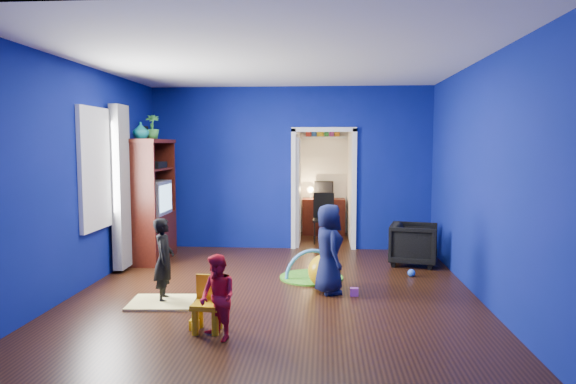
# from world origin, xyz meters

# --- Properties ---
(floor) EXTENTS (5.00, 5.50, 0.01)m
(floor) POSITION_xyz_m (0.00, 0.00, 0.00)
(floor) COLOR black
(floor) RESTS_ON ground
(ceiling) EXTENTS (5.00, 5.50, 0.01)m
(ceiling) POSITION_xyz_m (0.00, 0.00, 2.90)
(ceiling) COLOR white
(ceiling) RESTS_ON wall_back
(wall_back) EXTENTS (5.00, 0.02, 2.90)m
(wall_back) POSITION_xyz_m (0.00, 2.75, 1.45)
(wall_back) COLOR navy
(wall_back) RESTS_ON floor
(wall_front) EXTENTS (5.00, 0.02, 2.90)m
(wall_front) POSITION_xyz_m (0.00, -2.75, 1.45)
(wall_front) COLOR navy
(wall_front) RESTS_ON floor
(wall_left) EXTENTS (0.02, 5.50, 2.90)m
(wall_left) POSITION_xyz_m (-2.50, 0.00, 1.45)
(wall_left) COLOR navy
(wall_left) RESTS_ON floor
(wall_right) EXTENTS (0.02, 5.50, 2.90)m
(wall_right) POSITION_xyz_m (2.50, 0.00, 1.45)
(wall_right) COLOR navy
(wall_right) RESTS_ON floor
(alcove) EXTENTS (1.00, 1.75, 2.50)m
(alcove) POSITION_xyz_m (0.60, 3.62, 1.25)
(alcove) COLOR silver
(alcove) RESTS_ON floor
(armchair) EXTENTS (0.86, 0.84, 0.65)m
(armchair) POSITION_xyz_m (2.01, 1.61, 0.33)
(armchair) COLOR black
(armchair) RESTS_ON floor
(child_black) EXTENTS (0.30, 0.41, 1.01)m
(child_black) POSITION_xyz_m (-1.29, -0.52, 0.50)
(child_black) COLOR black
(child_black) RESTS_ON floor
(child_navy) EXTENTS (0.49, 0.63, 1.13)m
(child_navy) POSITION_xyz_m (0.67, -0.03, 0.57)
(child_navy) COLOR #0F1437
(child_navy) RESTS_ON floor
(toddler_red) EXTENTS (0.50, 0.51, 0.82)m
(toddler_red) POSITION_xyz_m (-0.40, -1.67, 0.41)
(toddler_red) COLOR red
(toddler_red) RESTS_ON floor
(vase) EXTENTS (0.30, 0.30, 0.25)m
(vase) POSITION_xyz_m (-2.21, 1.33, 2.09)
(vase) COLOR #0D676A
(vase) RESTS_ON tv_armoire
(potted_plant) EXTENTS (0.28, 0.28, 0.40)m
(potted_plant) POSITION_xyz_m (-2.21, 1.85, 2.16)
(potted_plant) COLOR green
(potted_plant) RESTS_ON tv_armoire
(tv_armoire) EXTENTS (0.58, 1.14, 1.96)m
(tv_armoire) POSITION_xyz_m (-2.21, 1.63, 0.98)
(tv_armoire) COLOR #3D0E0A
(tv_armoire) RESTS_ON floor
(crt_tv) EXTENTS (0.46, 0.70, 0.54)m
(crt_tv) POSITION_xyz_m (-2.17, 1.63, 1.02)
(crt_tv) COLOR silver
(crt_tv) RESTS_ON tv_armoire
(yellow_blanket) EXTENTS (0.79, 0.65, 0.03)m
(yellow_blanket) POSITION_xyz_m (-1.29, -0.62, 0.01)
(yellow_blanket) COLOR #F2E07A
(yellow_blanket) RESTS_ON floor
(hopper_ball) EXTENTS (0.44, 0.44, 0.44)m
(hopper_ball) POSITION_xyz_m (0.62, 0.22, 0.22)
(hopper_ball) COLOR yellow
(hopper_ball) RESTS_ON floor
(kid_chair) EXTENTS (0.30, 0.30, 0.50)m
(kid_chair) POSITION_xyz_m (-0.55, -1.47, 0.25)
(kid_chair) COLOR yellow
(kid_chair) RESTS_ON floor
(play_mat) EXTENTS (0.89, 0.89, 0.02)m
(play_mat) POSITION_xyz_m (0.44, 0.67, 0.01)
(play_mat) COLOR green
(play_mat) RESTS_ON floor
(toy_arch) EXTENTS (0.75, 0.37, 0.80)m
(toy_arch) POSITION_xyz_m (0.44, 0.67, 0.02)
(toy_arch) COLOR #3F8CD8
(toy_arch) RESTS_ON floor
(window_left) EXTENTS (0.03, 0.95, 1.55)m
(window_left) POSITION_xyz_m (-2.48, 0.35, 1.55)
(window_left) COLOR white
(window_left) RESTS_ON wall_left
(curtain) EXTENTS (0.14, 0.42, 2.40)m
(curtain) POSITION_xyz_m (-2.37, 0.90, 1.25)
(curtain) COLOR slate
(curtain) RESTS_ON floor
(doorway) EXTENTS (1.16, 0.10, 2.10)m
(doorway) POSITION_xyz_m (0.60, 2.75, 1.05)
(doorway) COLOR white
(doorway) RESTS_ON floor
(study_desk) EXTENTS (0.88, 0.44, 0.75)m
(study_desk) POSITION_xyz_m (0.60, 4.26, 0.38)
(study_desk) COLOR #3D140A
(study_desk) RESTS_ON floor
(desk_monitor) EXTENTS (0.40, 0.05, 0.32)m
(desk_monitor) POSITION_xyz_m (0.60, 4.38, 0.95)
(desk_monitor) COLOR black
(desk_monitor) RESTS_ON study_desk
(desk_lamp) EXTENTS (0.14, 0.14, 0.14)m
(desk_lamp) POSITION_xyz_m (0.32, 4.32, 0.93)
(desk_lamp) COLOR #FFD88C
(desk_lamp) RESTS_ON study_desk
(folding_chair) EXTENTS (0.40, 0.40, 0.92)m
(folding_chair) POSITION_xyz_m (0.60, 3.30, 0.46)
(folding_chair) COLOR black
(folding_chair) RESTS_ON floor
(book_shelf) EXTENTS (0.88, 0.24, 0.04)m
(book_shelf) POSITION_xyz_m (0.60, 4.37, 2.02)
(book_shelf) COLOR white
(book_shelf) RESTS_ON study_desk
(toy_0) EXTENTS (0.11, 0.11, 0.11)m
(toy_0) POSITION_xyz_m (1.86, 0.87, 0.06)
(toy_0) COLOR blue
(toy_0) RESTS_ON floor
(toy_1) EXTENTS (0.10, 0.08, 0.10)m
(toy_1) POSITION_xyz_m (-0.69, -1.43, 0.05)
(toy_1) COLOR yellow
(toy_1) RESTS_ON floor
(toy_2) EXTENTS (0.11, 0.11, 0.11)m
(toy_2) POSITION_xyz_m (0.51, 0.39, 0.06)
(toy_2) COLOR green
(toy_2) RESTS_ON floor
(toy_3) EXTENTS (0.10, 0.08, 0.10)m
(toy_3) POSITION_xyz_m (0.99, -0.14, 0.05)
(toy_3) COLOR #D04ED1
(toy_3) RESTS_ON floor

